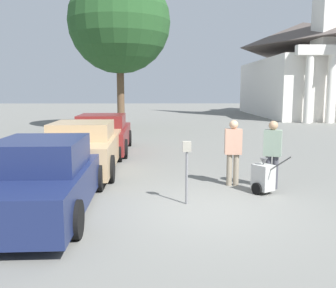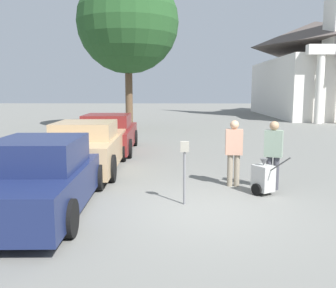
{
  "view_description": "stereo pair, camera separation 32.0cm",
  "coord_description": "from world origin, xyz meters",
  "px_view_note": "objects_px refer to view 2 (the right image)",
  "views": [
    {
      "loc": [
        -0.81,
        -7.29,
        2.41
      ],
      "look_at": [
        -0.68,
        1.71,
        1.1
      ],
      "focal_mm": 40.0,
      "sensor_mm": 36.0,
      "label": 1
    },
    {
      "loc": [
        -0.49,
        -7.29,
        2.41
      ],
      "look_at": [
        -0.68,
        1.71,
        1.1
      ],
      "focal_mm": 40.0,
      "sensor_mm": 36.0,
      "label": 2
    }
  ],
  "objects_px": {
    "parked_car_maroon": "(108,134)",
    "parking_meter": "(185,161)",
    "person_worker": "(234,149)",
    "church": "(316,58)",
    "equipment_cart": "(263,178)",
    "parked_car_tan": "(87,147)",
    "person_supervisor": "(273,151)",
    "parked_car_navy": "(43,177)"
  },
  "relations": [
    {
      "from": "person_worker",
      "to": "equipment_cart",
      "type": "height_order",
      "value": "person_worker"
    },
    {
      "from": "parked_car_maroon",
      "to": "parking_meter",
      "type": "bearing_deg",
      "value": -69.47
    },
    {
      "from": "equipment_cart",
      "to": "person_worker",
      "type": "bearing_deg",
      "value": 94.62
    },
    {
      "from": "person_supervisor",
      "to": "church",
      "type": "distance_m",
      "value": 28.06
    },
    {
      "from": "parked_car_maroon",
      "to": "equipment_cart",
      "type": "height_order",
      "value": "parked_car_maroon"
    },
    {
      "from": "parked_car_tan",
      "to": "parked_car_maroon",
      "type": "xyz_separation_m",
      "value": [
        0.0,
        3.51,
        -0.02
      ]
    },
    {
      "from": "person_worker",
      "to": "equipment_cart",
      "type": "xyz_separation_m",
      "value": [
        0.58,
        -0.75,
        -0.56
      ]
    },
    {
      "from": "parking_meter",
      "to": "parked_car_maroon",
      "type": "bearing_deg",
      "value": 112.69
    },
    {
      "from": "person_supervisor",
      "to": "church",
      "type": "relative_size",
      "value": 0.07
    },
    {
      "from": "parking_meter",
      "to": "church",
      "type": "xyz_separation_m",
      "value": [
        12.42,
        27.0,
        4.33
      ]
    },
    {
      "from": "parked_car_maroon",
      "to": "equipment_cart",
      "type": "distance_m",
      "value": 7.61
    },
    {
      "from": "church",
      "to": "parking_meter",
      "type": "bearing_deg",
      "value": -114.7
    },
    {
      "from": "parked_car_tan",
      "to": "church",
      "type": "xyz_separation_m",
      "value": [
        15.26,
        23.72,
        4.56
      ]
    },
    {
      "from": "parked_car_navy",
      "to": "parked_car_maroon",
      "type": "bearing_deg",
      "value": 87.84
    },
    {
      "from": "parked_car_tan",
      "to": "person_supervisor",
      "type": "relative_size",
      "value": 2.82
    },
    {
      "from": "parking_meter",
      "to": "person_worker",
      "type": "xyz_separation_m",
      "value": [
        1.26,
        1.55,
        0.0
      ]
    },
    {
      "from": "parked_car_maroon",
      "to": "parked_car_tan",
      "type": "bearing_deg",
      "value": -92.17
    },
    {
      "from": "person_supervisor",
      "to": "parked_car_tan",
      "type": "bearing_deg",
      "value": -0.1
    },
    {
      "from": "person_worker",
      "to": "parked_car_maroon",
      "type": "bearing_deg",
      "value": -47.3
    },
    {
      "from": "parked_car_maroon",
      "to": "person_supervisor",
      "type": "relative_size",
      "value": 2.89
    },
    {
      "from": "person_worker",
      "to": "church",
      "type": "height_order",
      "value": "church"
    },
    {
      "from": "person_worker",
      "to": "parking_meter",
      "type": "bearing_deg",
      "value": 55.42
    },
    {
      "from": "parked_car_maroon",
      "to": "church",
      "type": "height_order",
      "value": "church"
    },
    {
      "from": "parking_meter",
      "to": "person_supervisor",
      "type": "xyz_separation_m",
      "value": [
        2.16,
        1.25,
        0.01
      ]
    },
    {
      "from": "parked_car_navy",
      "to": "parking_meter",
      "type": "distance_m",
      "value": 2.89
    },
    {
      "from": "parking_meter",
      "to": "person_worker",
      "type": "bearing_deg",
      "value": 50.75
    },
    {
      "from": "parked_car_navy",
      "to": "parking_meter",
      "type": "bearing_deg",
      "value": 7.14
    },
    {
      "from": "church",
      "to": "person_worker",
      "type": "bearing_deg",
      "value": -113.66
    },
    {
      "from": "parked_car_navy",
      "to": "person_supervisor",
      "type": "relative_size",
      "value": 2.84
    },
    {
      "from": "equipment_cart",
      "to": "parking_meter",
      "type": "bearing_deg",
      "value": 170.36
    },
    {
      "from": "person_supervisor",
      "to": "parked_car_navy",
      "type": "bearing_deg",
      "value": 40.9
    },
    {
      "from": "church",
      "to": "parked_car_maroon",
      "type": "bearing_deg",
      "value": -127.05
    },
    {
      "from": "person_supervisor",
      "to": "parked_car_maroon",
      "type": "bearing_deg",
      "value": -25.93
    },
    {
      "from": "parked_car_tan",
      "to": "parked_car_maroon",
      "type": "relative_size",
      "value": 0.98
    },
    {
      "from": "parked_car_navy",
      "to": "parked_car_maroon",
      "type": "relative_size",
      "value": 0.98
    },
    {
      "from": "parking_meter",
      "to": "equipment_cart",
      "type": "xyz_separation_m",
      "value": [
        1.84,
        0.8,
        -0.55
      ]
    },
    {
      "from": "parked_car_maroon",
      "to": "person_supervisor",
      "type": "bearing_deg",
      "value": -50.11
    },
    {
      "from": "parked_car_tan",
      "to": "equipment_cart",
      "type": "xyz_separation_m",
      "value": [
        4.68,
        -2.48,
        -0.32
      ]
    },
    {
      "from": "parked_car_tan",
      "to": "parked_car_maroon",
      "type": "height_order",
      "value": "parked_car_tan"
    },
    {
      "from": "parked_car_maroon",
      "to": "person_supervisor",
      "type": "xyz_separation_m",
      "value": [
        5.0,
        -5.55,
        0.26
      ]
    },
    {
      "from": "parked_car_maroon",
      "to": "person_worker",
      "type": "height_order",
      "value": "person_worker"
    },
    {
      "from": "parked_car_navy",
      "to": "person_worker",
      "type": "height_order",
      "value": "person_worker"
    }
  ]
}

